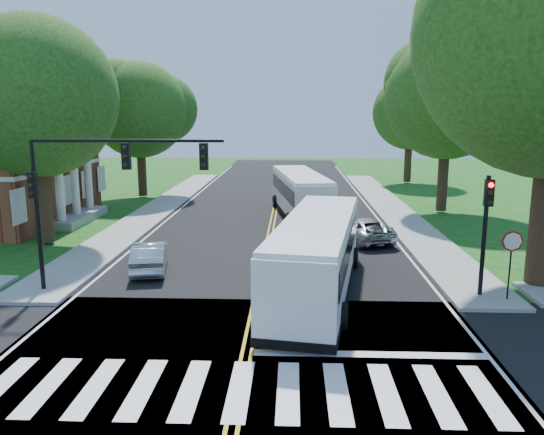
{
  "coord_description": "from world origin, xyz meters",
  "views": [
    {
      "loc": [
        1.28,
        -12.44,
        6.68
      ],
      "look_at": [
        0.4,
        9.46,
        2.4
      ],
      "focal_mm": 35.0,
      "sensor_mm": 36.0,
      "label": 1
    }
  ],
  "objects_px": {
    "signal_ne": "(486,220)",
    "bus_follow": "(300,193)",
    "suv": "(361,229)",
    "bus_lead": "(317,253)",
    "hatchback": "(150,256)",
    "signal_nw": "(97,179)",
    "dark_sedan": "(368,230)"
  },
  "relations": [
    {
      "from": "signal_ne",
      "to": "bus_follow",
      "type": "relative_size",
      "value": 0.39
    },
    {
      "from": "signal_ne",
      "to": "suv",
      "type": "relative_size",
      "value": 0.97
    },
    {
      "from": "bus_lead",
      "to": "hatchback",
      "type": "xyz_separation_m",
      "value": [
        -7.09,
        2.55,
        -0.88
      ]
    },
    {
      "from": "signal_nw",
      "to": "hatchback",
      "type": "xyz_separation_m",
      "value": [
        0.98,
        3.0,
        -3.72
      ]
    },
    {
      "from": "bus_lead",
      "to": "dark_sedan",
      "type": "bearing_deg",
      "value": -100.55
    },
    {
      "from": "signal_nw",
      "to": "bus_follow",
      "type": "height_order",
      "value": "signal_nw"
    },
    {
      "from": "bus_lead",
      "to": "hatchback",
      "type": "distance_m",
      "value": 7.59
    },
    {
      "from": "dark_sedan",
      "to": "hatchback",
      "type": "bearing_deg",
      "value": 21.5
    },
    {
      "from": "hatchback",
      "to": "dark_sedan",
      "type": "bearing_deg",
      "value": -160.28
    },
    {
      "from": "signal_ne",
      "to": "hatchback",
      "type": "height_order",
      "value": "signal_ne"
    },
    {
      "from": "bus_lead",
      "to": "dark_sedan",
      "type": "height_order",
      "value": "bus_lead"
    },
    {
      "from": "hatchback",
      "to": "dark_sedan",
      "type": "height_order",
      "value": "hatchback"
    },
    {
      "from": "dark_sedan",
      "to": "signal_nw",
      "type": "bearing_deg",
      "value": 29.88
    },
    {
      "from": "suv",
      "to": "dark_sedan",
      "type": "xyz_separation_m",
      "value": [
        0.35,
        0.08,
        -0.05
      ]
    },
    {
      "from": "bus_lead",
      "to": "bus_follow",
      "type": "distance_m",
      "value": 15.36
    },
    {
      "from": "signal_nw",
      "to": "signal_ne",
      "type": "xyz_separation_m",
      "value": [
        14.06,
        0.01,
        -1.41
      ]
    },
    {
      "from": "signal_nw",
      "to": "bus_follow",
      "type": "relative_size",
      "value": 0.63
    },
    {
      "from": "suv",
      "to": "dark_sedan",
      "type": "bearing_deg",
      "value": 173.11
    },
    {
      "from": "bus_lead",
      "to": "hatchback",
      "type": "bearing_deg",
      "value": -10.45
    },
    {
      "from": "bus_follow",
      "to": "hatchback",
      "type": "xyz_separation_m",
      "value": [
        -6.63,
        -12.8,
        -0.88
      ]
    },
    {
      "from": "bus_follow",
      "to": "dark_sedan",
      "type": "relative_size",
      "value": 2.85
    },
    {
      "from": "signal_ne",
      "to": "bus_lead",
      "type": "height_order",
      "value": "signal_ne"
    },
    {
      "from": "bus_follow",
      "to": "bus_lead",
      "type": "bearing_deg",
      "value": 82.97
    },
    {
      "from": "signal_nw",
      "to": "bus_lead",
      "type": "xyz_separation_m",
      "value": [
        8.07,
        0.45,
        -2.84
      ]
    },
    {
      "from": "signal_nw",
      "to": "signal_ne",
      "type": "height_order",
      "value": "signal_nw"
    },
    {
      "from": "signal_nw",
      "to": "dark_sedan",
      "type": "distance_m",
      "value": 14.81
    },
    {
      "from": "bus_lead",
      "to": "bus_follow",
      "type": "bearing_deg",
      "value": -78.95
    },
    {
      "from": "signal_nw",
      "to": "dark_sedan",
      "type": "bearing_deg",
      "value": 38.85
    },
    {
      "from": "bus_lead",
      "to": "dark_sedan",
      "type": "distance_m",
      "value": 9.13
    },
    {
      "from": "signal_ne",
      "to": "hatchback",
      "type": "distance_m",
      "value": 13.61
    },
    {
      "from": "suv",
      "to": "dark_sedan",
      "type": "height_order",
      "value": "suv"
    },
    {
      "from": "signal_ne",
      "to": "hatchback",
      "type": "bearing_deg",
      "value": 167.15
    }
  ]
}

